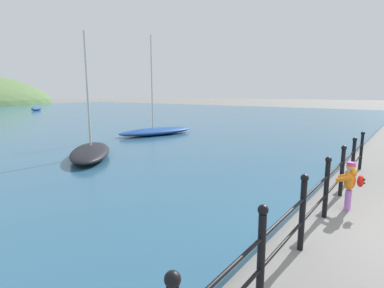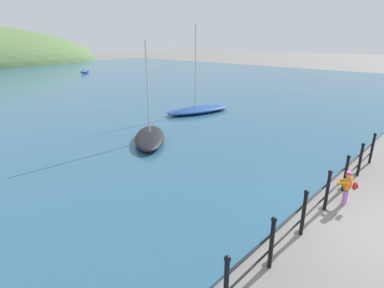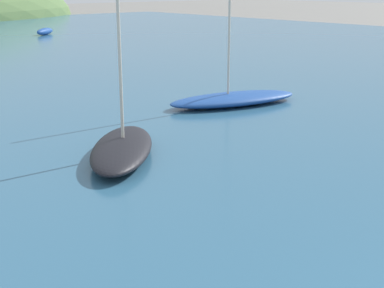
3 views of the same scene
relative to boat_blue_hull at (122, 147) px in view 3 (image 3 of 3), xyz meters
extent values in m
ellipsoid|color=black|center=(0.00, 0.00, -0.02)|extent=(3.34, 3.54, 0.41)
cylinder|color=beige|center=(0.12, 0.13, 2.16)|extent=(0.07, 0.07, 3.95)
ellipsoid|color=#1E4793|center=(5.72, 2.18, -0.04)|extent=(4.64, 2.58, 0.37)
cylinder|color=beige|center=(5.50, 2.24, 2.57)|extent=(0.07, 0.07, 4.85)
ellipsoid|color=#1E4793|center=(12.36, 28.88, 0.03)|extent=(2.28, 2.04, 0.51)
camera|label=1|loc=(-6.21, -9.10, 2.08)|focal=28.00mm
camera|label=2|loc=(-8.06, -10.15, 4.16)|focal=28.00mm
camera|label=3|loc=(-6.24, -9.55, 3.47)|focal=50.00mm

